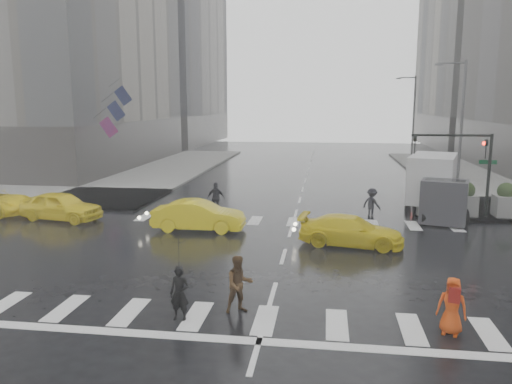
# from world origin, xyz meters

# --- Properties ---
(ground) EXTENTS (120.00, 120.00, 0.00)m
(ground) POSITION_xyz_m (0.00, 0.00, 0.00)
(ground) COLOR black
(ground) RESTS_ON ground
(sidewalk_nw) EXTENTS (35.00, 35.00, 0.15)m
(sidewalk_nw) POSITION_xyz_m (-19.50, 17.50, 0.07)
(sidewalk_nw) COLOR slate
(sidewalk_nw) RESTS_ON ground
(building_nw_far) EXTENTS (26.05, 26.05, 44.00)m
(building_nw_far) POSITION_xyz_m (-29.00, 56.00, 20.19)
(building_nw_far) COLOR slate
(building_nw_far) RESTS_ON ground
(road_markings) EXTENTS (18.00, 48.00, 0.01)m
(road_markings) POSITION_xyz_m (0.00, 0.00, 0.01)
(road_markings) COLOR silver
(road_markings) RESTS_ON ground
(traffic_signal_pole) EXTENTS (4.45, 0.42, 4.50)m
(traffic_signal_pole) POSITION_xyz_m (9.01, 8.01, 3.22)
(traffic_signal_pole) COLOR black
(traffic_signal_pole) RESTS_ON ground
(street_lamp_near) EXTENTS (2.15, 0.22, 9.00)m
(street_lamp_near) POSITION_xyz_m (10.87, 18.00, 4.95)
(street_lamp_near) COLOR #59595B
(street_lamp_near) RESTS_ON ground
(street_lamp_far) EXTENTS (2.15, 0.22, 9.00)m
(street_lamp_far) POSITION_xyz_m (10.87, 38.00, 4.95)
(street_lamp_far) COLOR #59595B
(street_lamp_far) RESTS_ON ground
(planter_west) EXTENTS (1.10, 1.10, 1.80)m
(planter_west) POSITION_xyz_m (7.00, 8.20, 0.98)
(planter_west) COLOR slate
(planter_west) RESTS_ON ground
(planter_mid) EXTENTS (1.10, 1.10, 1.80)m
(planter_mid) POSITION_xyz_m (9.00, 8.20, 0.98)
(planter_mid) COLOR slate
(planter_mid) RESTS_ON ground
(planter_east) EXTENTS (1.10, 1.10, 1.80)m
(planter_east) POSITION_xyz_m (11.00, 8.20, 0.98)
(planter_east) COLOR slate
(planter_east) RESTS_ON ground
(flag_cluster) EXTENTS (2.87, 3.06, 4.69)m
(flag_cluster) POSITION_xyz_m (-15.08, 18.50, 5.64)
(flag_cluster) COLOR #59595B
(flag_cluster) RESTS_ON ground
(pedestrian_black) EXTENTS (1.08, 1.10, 2.43)m
(pedestrian_black) POSITION_xyz_m (-2.39, -6.30, 1.65)
(pedestrian_black) COLOR black
(pedestrian_black) RESTS_ON ground
(pedestrian_brown) EXTENTS (1.03, 0.95, 1.70)m
(pedestrian_brown) POSITION_xyz_m (-0.82, -5.54, 0.85)
(pedestrian_brown) COLOR #432D18
(pedestrian_brown) RESTS_ON ground
(pedestrian_orange) EXTENTS (0.89, 0.73, 1.55)m
(pedestrian_orange) POSITION_xyz_m (4.97, -6.15, 0.79)
(pedestrian_orange) COLOR #DC450F
(pedestrian_orange) RESTS_ON ground
(pedestrian_far_a) EXTENTS (1.07, 0.70, 1.74)m
(pedestrian_far_a) POSITION_xyz_m (-4.37, 7.34, 0.87)
(pedestrian_far_a) COLOR black
(pedestrian_far_a) RESTS_ON ground
(pedestrian_far_b) EXTENTS (1.19, 1.12, 1.64)m
(pedestrian_far_b) POSITION_xyz_m (4.04, 7.23, 0.82)
(pedestrian_far_b) COLOR black
(pedestrian_far_b) RESTS_ON ground
(taxi_front) EXTENTS (4.61, 2.49, 1.49)m
(taxi_front) POSITION_xyz_m (-12.08, 4.71, 0.74)
(taxi_front) COLOR yellow
(taxi_front) RESTS_ON ground
(taxi_mid) EXTENTS (4.41, 1.58, 1.45)m
(taxi_mid) POSITION_xyz_m (-4.40, 3.60, 0.72)
(taxi_mid) COLOR yellow
(taxi_mid) RESTS_ON ground
(taxi_rear) EXTENTS (4.15, 2.36, 1.29)m
(taxi_rear) POSITION_xyz_m (2.73, 2.00, 0.64)
(taxi_rear) COLOR yellow
(taxi_rear) RESTS_ON ground
(box_truck) EXTENTS (2.27, 6.05, 3.22)m
(box_truck) POSITION_xyz_m (7.50, 8.68, 1.72)
(box_truck) COLOR silver
(box_truck) RESTS_ON ground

